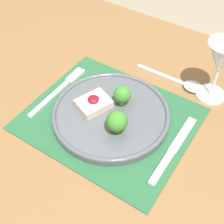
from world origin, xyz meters
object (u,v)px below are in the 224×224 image
dinner_plate (112,114)px  knife (171,153)px  fork (61,88)px  spoon (186,84)px  wine_glass_near (221,61)px

dinner_plate → knife: (0.17, -0.02, -0.01)m
knife → fork: bearing=174.2°
fork → spoon: size_ratio=1.09×
fork → knife: bearing=-6.2°
dinner_plate → wine_glass_near: size_ratio=1.76×
dinner_plate → spoon: bearing=63.3°
spoon → wine_glass_near: 0.13m
dinner_plate → fork: size_ratio=1.35×
fork → spoon: 0.34m
dinner_plate → spoon: size_ratio=1.46×
knife → wine_glass_near: size_ratio=1.31×
fork → knife: size_ratio=1.00×
dinner_plate → knife: bearing=-6.5°
wine_glass_near → fork: bearing=-149.9°
fork → spoon: spoon is taller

